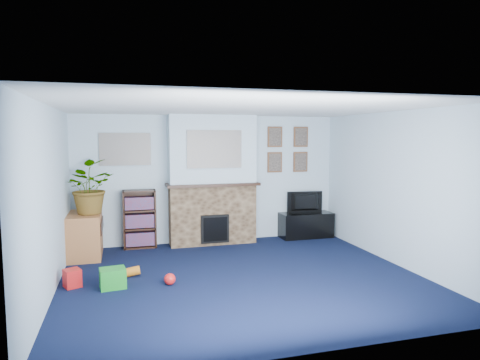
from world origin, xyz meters
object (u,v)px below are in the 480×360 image
object	(u,v)px
bookshelf	(140,220)
sideboard	(85,236)
television	(306,202)
tv_stand	(306,226)

from	to	relation	value
bookshelf	sideboard	xyz separation A→B (m)	(-0.91, -0.36, -0.15)
sideboard	television	bearing A→B (deg)	4.14
television	sideboard	world-z (taller)	television
tv_stand	television	distance (m)	0.48
sideboard	bookshelf	bearing A→B (deg)	21.44
bookshelf	sideboard	size ratio (longest dim) A/B	1.12
bookshelf	sideboard	bearing A→B (deg)	-158.56
television	tv_stand	bearing A→B (deg)	95.32
bookshelf	sideboard	world-z (taller)	bookshelf
tv_stand	sideboard	bearing A→B (deg)	-176.13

